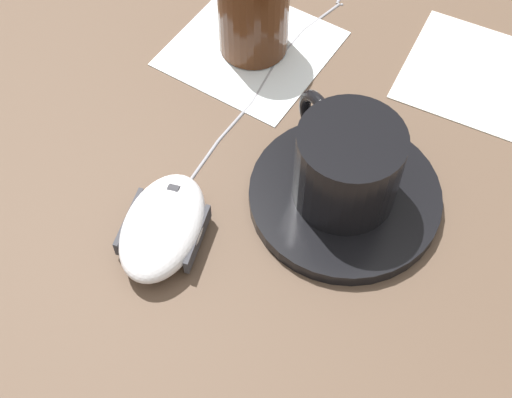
{
  "coord_description": "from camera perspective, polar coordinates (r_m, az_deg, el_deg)",
  "views": [
    {
      "loc": [
        0.39,
        0.02,
        0.5
      ],
      "look_at": [
        0.09,
        -0.04,
        0.03
      ],
      "focal_mm": 50.0,
      "sensor_mm": 36.0,
      "label": 1
    }
  ],
  "objects": [
    {
      "name": "napkin_under_glass",
      "position": [
        0.71,
        -0.39,
        11.98
      ],
      "size": [
        0.19,
        0.19,
        0.0
      ],
      "primitive_type": "cube",
      "rotation": [
        0.0,
        0.0,
        -0.38
      ],
      "color": "white",
      "rests_on": "ground"
    },
    {
      "name": "ground_plane",
      "position": [
        0.64,
        4.94,
        4.62
      ],
      "size": [
        3.0,
        3.0,
        0.0
      ],
      "primitive_type": "plane",
      "color": "brown"
    },
    {
      "name": "coffee_cup",
      "position": [
        0.56,
        7.22,
        2.82
      ],
      "size": [
        0.1,
        0.09,
        0.07
      ],
      "color": "black",
      "rests_on": "saucer"
    },
    {
      "name": "computer_mouse",
      "position": [
        0.57,
        -7.46,
        -2.22
      ],
      "size": [
        0.11,
        0.07,
        0.03
      ],
      "color": "silver",
      "rests_on": "ground"
    },
    {
      "name": "saucer",
      "position": [
        0.6,
        7.1,
        0.22
      ],
      "size": [
        0.16,
        0.16,
        0.01
      ],
      "primitive_type": "cylinder",
      "color": "black",
      "rests_on": "ground"
    },
    {
      "name": "mouse_cable",
      "position": [
        0.73,
        3.57,
        13.35
      ],
      "size": [
        0.41,
        0.11,
        0.0
      ],
      "color": "gray",
      "rests_on": "ground"
    },
    {
      "name": "napkin_spare",
      "position": [
        0.72,
        17.12,
        9.57
      ],
      "size": [
        0.16,
        0.16,
        0.0
      ],
      "primitive_type": "cube",
      "rotation": [
        0.0,
        0.0,
        -0.28
      ],
      "color": "silver",
      "rests_on": "ground"
    },
    {
      "name": "drinking_glass",
      "position": [
        0.68,
        -0.21,
        14.76
      ],
      "size": [
        0.07,
        0.07,
        0.09
      ],
      "primitive_type": "cylinder",
      "color": "#4C2814",
      "rests_on": "napkin_under_glass"
    }
  ]
}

